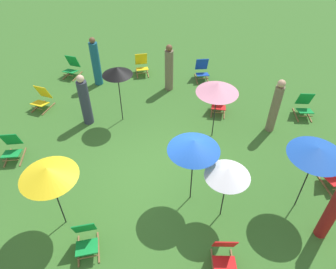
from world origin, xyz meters
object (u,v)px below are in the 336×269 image
(deckchair_11, at_px, (304,106))
(umbrella_2, at_px, (48,173))
(deckchair_0, at_px, (42,99))
(person_4, at_px, (169,69))
(deckchair_7, at_px, (142,65))
(umbrella_4, at_px, (318,152))
(deckchair_9, at_px, (202,70))
(umbrella_0, at_px, (194,145))
(person_0, at_px, (332,212))
(umbrella_1, at_px, (117,71))
(umbrella_3, at_px, (228,172))
(person_2, at_px, (275,107))
(umbrella_5, at_px, (218,88))
(deckchair_6, at_px, (72,67))
(deckchair_2, at_px, (86,238))
(deckchair_3, at_px, (219,102))
(deckchair_5, at_px, (12,147))
(person_1, at_px, (96,63))
(person_3, at_px, (85,101))
(deckchair_10, at_px, (224,255))
(deckchair_1, at_px, (335,174))

(deckchair_11, distance_m, umbrella_2, 8.40)
(deckchair_0, relative_size, person_4, 0.48)
(deckchair_7, relative_size, umbrella_4, 0.43)
(deckchair_9, bearing_deg, umbrella_0, -101.65)
(person_0, bearing_deg, umbrella_4, 76.18)
(umbrella_1, xyz_separation_m, umbrella_3, (3.05, -3.62, -0.29))
(umbrella_1, distance_m, person_2, 4.95)
(umbrella_5, distance_m, person_2, 2.11)
(deckchair_6, distance_m, umbrella_2, 7.19)
(umbrella_2, bearing_deg, deckchair_2, -41.00)
(deckchair_3, xyz_separation_m, deckchair_5, (-6.12, -2.61, 0.00))
(person_1, xyz_separation_m, person_3, (0.20, -2.40, -0.05))
(umbrella_4, bearing_deg, person_1, 139.28)
(deckchair_7, distance_m, umbrella_2, 7.36)
(person_2, distance_m, person_4, 4.06)
(umbrella_2, distance_m, umbrella_5, 5.03)
(deckchair_7, bearing_deg, umbrella_1, -108.28)
(umbrella_1, height_order, person_1, umbrella_1)
(deckchair_5, xyz_separation_m, person_3, (1.77, 1.75, 0.47))
(person_2, bearing_deg, deckchair_6, 116.18)
(umbrella_3, relative_size, person_1, 0.89)
(deckchair_5, bearing_deg, deckchair_2, -52.96)
(deckchair_0, xyz_separation_m, umbrella_1, (2.90, -0.52, 1.47))
(umbrella_4, bearing_deg, deckchair_0, 154.66)
(deckchair_0, xyz_separation_m, person_1, (1.59, 1.68, 0.53))
(deckchair_5, distance_m, umbrella_0, 5.51)
(deckchair_10, xyz_separation_m, umbrella_1, (-3.02, 4.89, 1.47))
(deckchair_9, height_order, umbrella_2, umbrella_2)
(deckchair_0, xyz_separation_m, deckchair_1, (9.01, -2.95, 0.00))
(deckchair_9, height_order, person_2, person_2)
(umbrella_1, bearing_deg, deckchair_11, 5.90)
(deckchair_1, relative_size, person_1, 0.45)
(deckchair_2, height_order, deckchair_11, same)
(deckchair_1, distance_m, deckchair_11, 3.06)
(deckchair_9, distance_m, umbrella_4, 6.60)
(deckchair_0, distance_m, deckchair_7, 4.09)
(deckchair_11, distance_m, umbrella_1, 6.32)
(umbrella_0, distance_m, person_4, 5.30)
(person_0, bearing_deg, deckchair_11, 41.60)
(deckchair_11, bearing_deg, person_0, -99.67)
(umbrella_5, bearing_deg, person_4, 120.09)
(deckchair_3, relative_size, umbrella_5, 0.43)
(umbrella_1, distance_m, umbrella_4, 5.91)
(deckchair_2, xyz_separation_m, umbrella_0, (2.29, 1.54, 1.49))
(deckchair_0, bearing_deg, deckchair_6, 95.83)
(umbrella_5, bearing_deg, umbrella_2, -137.06)
(deckchair_2, xyz_separation_m, umbrella_1, (-0.01, 4.69, 1.47))
(deckchair_7, xyz_separation_m, deckchair_11, (5.83, -2.46, 0.00))
(umbrella_0, height_order, umbrella_1, umbrella_0)
(deckchair_0, distance_m, umbrella_1, 3.29)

